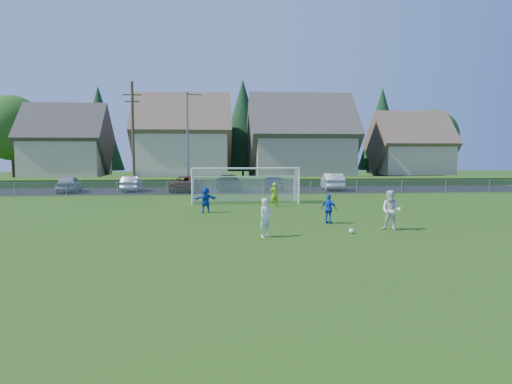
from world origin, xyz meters
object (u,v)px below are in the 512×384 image
Objects in this scene: car_a at (69,184)px; car_d at (228,183)px; player_blue_b at (206,200)px; car_b at (132,184)px; soccer_ball at (352,231)px; player_blue_a at (329,209)px; car_e at (273,182)px; car_f at (332,182)px; soccer_goal at (245,180)px; player_white_b at (391,210)px; car_c at (187,184)px; player_white_a at (266,218)px; goalkeeper at (274,195)px.

car_d reaches higher than car_a.
player_blue_b reaches higher than car_b.
soccer_ball is 2.97m from player_blue_a.
player_blue_b is 0.34× the size of car_e.
player_blue_b is 17.27m from car_e.
car_b is at bearing -178.26° from car_a.
car_f is at bearing -63.64° from player_blue_a.
car_b is 0.56× the size of soccer_goal.
car_c is at bearing 152.53° from player_white_b.
player_blue_b is 20.01m from car_f.
car_d is 4.31m from car_e.
soccer_goal is (15.09, -10.33, 0.87)m from car_a.
player_white_a is 0.33× the size of car_f.
car_d is (3.76, 0.36, 0.06)m from car_c.
player_white_b is at bearing 99.28° from car_e.
soccer_ball is 0.05× the size of car_a.
car_c is 1.16× the size of car_e.
soccer_goal is (-1.73, 2.55, 0.85)m from goalkeeper.
goalkeeper is 14.21m from car_c.
player_white_a reaches higher than goalkeeper.
car_f is (5.54, 23.90, 0.69)m from soccer_ball.
player_white_b is 0.24× the size of soccer_goal.
car_a is at bearing -5.03° from car_d.
car_e is (6.15, 16.13, -0.00)m from player_blue_b.
car_d is at bearing 7.29° from car_e.
car_d is (-4.21, 20.77, 0.05)m from player_blue_a.
soccer_goal is (0.85, -10.53, 0.86)m from car_d.
car_e is (13.18, -0.27, 0.06)m from car_b.
car_c is (-6.34, 12.72, -0.07)m from goalkeeper.
player_white_b is (5.76, 1.16, 0.10)m from player_white_a.
car_d is 1.08× the size of car_f.
car_f is (7.42, 13.32, 0.03)m from goalkeeper.
player_blue_b reaches higher than car_a.
car_b is at bearing 118.88° from soccer_ball.
player_blue_b is (-6.06, 4.89, 0.04)m from player_blue_a.
car_c is at bearing 9.27° from car_f.
car_c is 0.69× the size of soccer_goal.
soccer_goal reaches higher than soccer_ball.
player_blue_b is 0.30× the size of car_c.
soccer_ball is 0.05× the size of car_f.
car_a is 0.91× the size of car_f.
player_white_a reaches higher than player_blue_b.
car_b is at bearing 5.92° from car_f.
player_blue_a is 10.81m from soccer_goal.
car_a is 0.84× the size of car_d.
car_f is (24.24, 0.44, 0.05)m from car_a.
player_blue_a is 27.63m from car_a.
player_white_a is at bearing -130.43° from player_white_b.
car_b is (-7.03, 16.40, -0.07)m from player_blue_b.
player_white_b is at bearing -24.76° from player_white_a.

